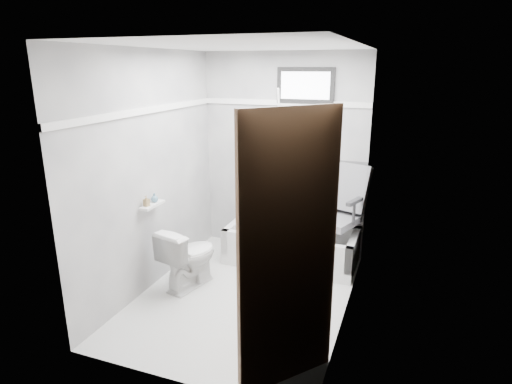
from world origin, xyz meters
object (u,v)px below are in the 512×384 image
at_px(office_chair, 332,213).
at_px(door, 315,281).
at_px(soap_bottle_a, 146,201).
at_px(soap_bottle_b, 154,198).
at_px(toilet, 189,257).
at_px(bathtub, 291,245).

xyz_separation_m(office_chair, door, (0.31, -2.25, 0.35)).
relative_size(door, soap_bottle_a, 18.32).
height_order(office_chair, soap_bottle_a, office_chair).
bearing_deg(office_chair, door, -62.91).
xyz_separation_m(soap_bottle_a, soap_bottle_b, (0.00, 0.14, -0.01)).
bearing_deg(door, toilet, 140.99).
relative_size(office_chair, soap_bottle_b, 11.54).
xyz_separation_m(bathtub, office_chair, (0.44, 0.04, 0.44)).
xyz_separation_m(door, soap_bottle_b, (-1.92, 1.22, -0.04)).
xyz_separation_m(toilet, soap_bottle_a, (-0.32, -0.22, 0.64)).
relative_size(soap_bottle_a, soap_bottle_b, 1.18).
distance_m(toilet, door, 2.17).
bearing_deg(soap_bottle_a, door, -29.34).
bearing_deg(soap_bottle_b, soap_bottle_a, -90.00).
bearing_deg(door, bathtub, 108.75).
relative_size(office_chair, door, 0.53).
bearing_deg(soap_bottle_b, office_chair, 32.66).
xyz_separation_m(office_chair, toilet, (-1.29, -0.96, -0.33)).
xyz_separation_m(bathtub, soap_bottle_a, (-1.17, -1.13, 0.76)).
relative_size(toilet, soap_bottle_a, 6.10).
height_order(bathtub, soap_bottle_b, soap_bottle_b).
distance_m(door, soap_bottle_b, 2.27).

